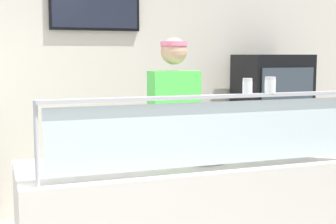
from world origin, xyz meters
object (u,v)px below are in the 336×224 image
at_px(parmesan_shaker, 247,87).
at_px(drink_fridge, 271,130).
at_px(pepper_flake_shaker, 270,86).
at_px(worker_figure, 175,133).
at_px(pizza_tray, 198,157).
at_px(pizza_server, 195,155).

distance_m(parmesan_shaker, drink_fridge, 2.50).
xyz_separation_m(pepper_flake_shaker, worker_figure, (-0.21, 1.05, -0.44)).
bearing_deg(pizza_tray, pepper_flake_shaker, -44.45).
distance_m(pizza_tray, drink_fridge, 2.29).
distance_m(pizza_server, drink_fridge, 2.33).
distance_m(parmesan_shaker, worker_figure, 1.14).
xyz_separation_m(parmesan_shaker, pepper_flake_shaker, (0.15, 0.00, 0.00)).
relative_size(parmesan_shaker, pepper_flake_shaker, 0.94).
xyz_separation_m(pizza_server, parmesan_shaker, (0.20, -0.30, 0.45)).
bearing_deg(pizza_server, drink_fridge, 56.10).
relative_size(pizza_tray, pepper_flake_shaker, 4.20).
relative_size(pizza_tray, pizza_server, 1.46).
bearing_deg(pizza_server, pizza_tray, 41.95).
bearing_deg(worker_figure, parmesan_shaker, -86.71).
relative_size(pizza_server, pepper_flake_shaker, 2.87).
xyz_separation_m(pizza_server, drink_fridge, (1.60, 1.68, -0.17)).
distance_m(pizza_tray, worker_figure, 0.74).
bearing_deg(worker_figure, pepper_flake_shaker, -78.50).
xyz_separation_m(pepper_flake_shaker, drink_fridge, (1.25, 1.98, -0.63)).
height_order(pizza_server, drink_fridge, drink_fridge).
relative_size(parmesan_shaker, worker_figure, 0.05).
distance_m(pizza_server, pepper_flake_shaker, 0.65).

